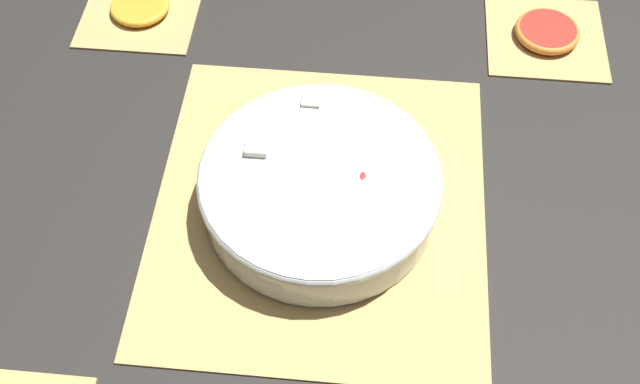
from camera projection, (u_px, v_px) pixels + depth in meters
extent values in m
plane|color=black|center=(320.00, 207.00, 0.83)|extent=(6.00, 6.00, 0.00)
cube|color=tan|center=(320.00, 205.00, 0.82)|extent=(0.40, 0.36, 0.01)
cube|color=brown|center=(332.00, 96.00, 0.91)|extent=(0.01, 0.35, 0.00)
cube|color=brown|center=(329.00, 121.00, 0.89)|extent=(0.01, 0.35, 0.00)
cube|color=brown|center=(326.00, 148.00, 0.87)|extent=(0.01, 0.35, 0.00)
cube|color=brown|center=(323.00, 175.00, 0.85)|extent=(0.01, 0.35, 0.00)
cube|color=brown|center=(320.00, 205.00, 0.82)|extent=(0.01, 0.35, 0.00)
cube|color=brown|center=(317.00, 235.00, 0.80)|extent=(0.01, 0.35, 0.00)
cube|color=brown|center=(313.00, 268.00, 0.78)|extent=(0.01, 0.35, 0.00)
cube|color=brown|center=(309.00, 303.00, 0.75)|extent=(0.01, 0.35, 0.00)
cube|color=brown|center=(305.00, 340.00, 0.73)|extent=(0.01, 0.35, 0.00)
cube|color=tan|center=(141.00, 11.00, 1.01)|extent=(0.15, 0.15, 0.01)
cube|color=brown|center=(141.00, 10.00, 1.00)|extent=(0.00, 0.15, 0.00)
cube|color=brown|center=(134.00, 29.00, 0.98)|extent=(0.00, 0.15, 0.00)
cube|color=tan|center=(546.00, 37.00, 0.98)|extent=(0.15, 0.15, 0.01)
cube|color=brown|center=(544.00, 16.00, 1.00)|extent=(0.00, 0.15, 0.00)
cube|color=brown|center=(546.00, 35.00, 0.98)|extent=(0.00, 0.15, 0.00)
cube|color=brown|center=(548.00, 56.00, 0.95)|extent=(0.00, 0.15, 0.00)
cylinder|color=silver|center=(320.00, 189.00, 0.80)|extent=(0.25, 0.25, 0.06)
torus|color=silver|center=(320.00, 177.00, 0.78)|extent=(0.26, 0.26, 0.01)
cylinder|color=#F4EABC|center=(394.00, 221.00, 0.79)|extent=(0.03, 0.03, 0.01)
cylinder|color=#F4EABC|center=(384.00, 145.00, 0.85)|extent=(0.03, 0.03, 0.01)
cylinder|color=#F4EABC|center=(258.00, 126.00, 0.82)|extent=(0.03, 0.03, 0.01)
cylinder|color=#F4EABC|center=(260.00, 175.00, 0.80)|extent=(0.03, 0.03, 0.01)
cylinder|color=#F4EABC|center=(317.00, 205.00, 0.77)|extent=(0.03, 0.03, 0.01)
cylinder|color=#F4EABC|center=(302.00, 146.00, 0.83)|extent=(0.03, 0.03, 0.01)
cylinder|color=#F4EABC|center=(360.00, 266.00, 0.76)|extent=(0.03, 0.03, 0.01)
cube|color=#EFEACC|center=(257.00, 151.00, 0.80)|extent=(0.02, 0.02, 0.02)
cube|color=#EFEACC|center=(337.00, 251.00, 0.74)|extent=(0.03, 0.03, 0.03)
cube|color=#EFEACC|center=(342.00, 163.00, 0.81)|extent=(0.03, 0.03, 0.03)
cube|color=#EFEACC|center=(311.00, 104.00, 0.84)|extent=(0.02, 0.02, 0.02)
cube|color=#EFEACC|center=(375.00, 244.00, 0.76)|extent=(0.03, 0.03, 0.03)
cube|color=#EFEACC|center=(272.00, 201.00, 0.79)|extent=(0.03, 0.03, 0.03)
cube|color=#EFEACC|center=(380.00, 187.00, 0.81)|extent=(0.02, 0.02, 0.02)
cube|color=#EFEACC|center=(362.00, 161.00, 0.84)|extent=(0.03, 0.03, 0.03)
cube|color=#EFEACC|center=(283.00, 178.00, 0.82)|extent=(0.03, 0.03, 0.03)
cube|color=#EFEACC|center=(234.00, 197.00, 0.81)|extent=(0.02, 0.02, 0.02)
cube|color=#EFEACC|center=(255.00, 253.00, 0.75)|extent=(0.03, 0.03, 0.03)
cube|color=#EFEACC|center=(411.00, 175.00, 0.80)|extent=(0.03, 0.03, 0.03)
cube|color=#EFEACC|center=(383.00, 208.00, 0.77)|extent=(0.02, 0.02, 0.02)
ellipsoid|color=orange|center=(341.00, 121.00, 0.86)|extent=(0.03, 0.02, 0.02)
ellipsoid|color=red|center=(362.00, 182.00, 0.77)|extent=(0.03, 0.01, 0.01)
ellipsoid|color=orange|center=(257.00, 224.00, 0.77)|extent=(0.02, 0.01, 0.01)
ellipsoid|color=orange|center=(345.00, 198.00, 0.80)|extent=(0.03, 0.02, 0.02)
cylinder|color=orange|center=(140.00, 6.00, 1.00)|extent=(0.07, 0.07, 0.01)
torus|color=#F4A82D|center=(140.00, 6.00, 1.00)|extent=(0.08, 0.08, 0.01)
cylinder|color=red|center=(547.00, 31.00, 0.97)|extent=(0.07, 0.07, 0.01)
torus|color=orange|center=(547.00, 31.00, 0.97)|extent=(0.08, 0.08, 0.01)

